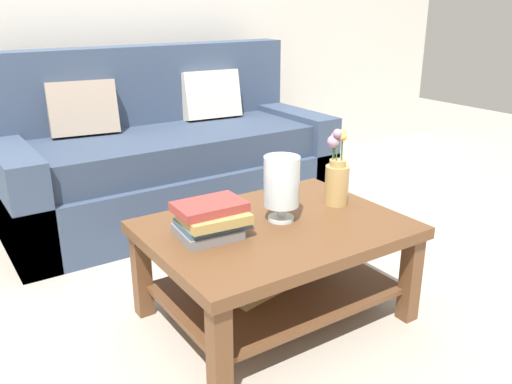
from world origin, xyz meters
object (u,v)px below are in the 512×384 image
couch (167,159)px  glass_hurricane_vase (282,183)px  flower_pitcher (337,177)px  coffee_table (275,250)px  book_stack_main (211,219)px

couch → glass_hurricane_vase: bearing=-94.3°
glass_hurricane_vase → flower_pitcher: 0.33m
coffee_table → flower_pitcher: (0.38, 0.04, 0.25)m
book_stack_main → glass_hurricane_vase: bearing=-3.9°
coffee_table → glass_hurricane_vase: (0.05, 0.03, 0.29)m
couch → flower_pitcher: couch is taller
couch → book_stack_main: (-0.44, -1.38, 0.15)m
flower_pitcher → glass_hurricane_vase: bearing=-176.9°
flower_pitcher → couch: bearing=99.0°
book_stack_main → flower_pitcher: flower_pitcher is taller
couch → glass_hurricane_vase: 1.43m
glass_hurricane_vase → flower_pitcher: flower_pitcher is taller
couch → book_stack_main: 1.45m
coffee_table → glass_hurricane_vase: size_ratio=3.77×
couch → coffee_table: (-0.16, -1.43, -0.04)m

